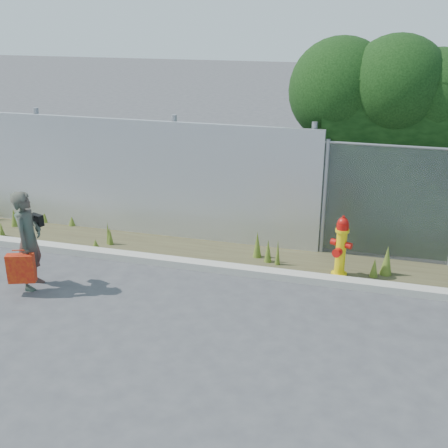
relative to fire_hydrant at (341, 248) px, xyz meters
The scene contains 8 objects.
ground 2.62m from the fire_hydrant, 123.99° to the right, with size 80.00×80.00×0.00m, color #3D3D40.
curb 1.54m from the fire_hydrant, 167.01° to the right, with size 16.00×0.22×0.12m, color #A9A698.
weed_strip 1.37m from the fire_hydrant, 160.95° to the left, with size 16.00×1.34×0.53m.
corrugated_fence 4.80m from the fire_hydrant, 169.41° to the left, with size 8.50×0.21×2.30m.
fire_hydrant is the anchor object (origin of this frame).
woman 4.86m from the fire_hydrant, 160.38° to the right, with size 0.57×0.37×1.56m, color #0F624A.
red_tote_bag 4.96m from the fire_hydrant, 157.58° to the right, with size 0.40×0.15×0.53m.
black_shoulder_bag 4.80m from the fire_hydrant, 163.16° to the right, with size 0.23×0.10×0.17m.
Camera 1 is at (1.82, -6.28, 4.08)m, focal length 45.00 mm.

